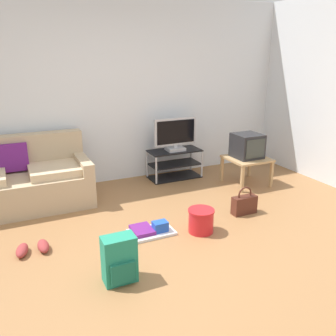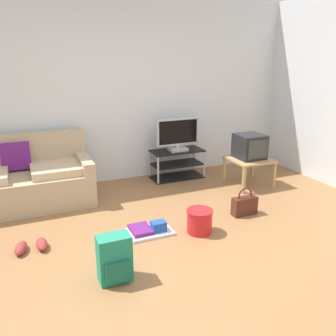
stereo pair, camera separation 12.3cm
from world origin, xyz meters
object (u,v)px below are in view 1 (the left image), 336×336
Objects in this scene: flat_tv at (175,135)px; cleaning_bucket at (201,220)px; crt_tv at (247,146)px; side_table at (247,161)px; couch at (18,182)px; tv_stand at (175,164)px; handbag at (244,204)px; sneakers_pair at (33,248)px; floor_tray at (151,230)px; backpack at (119,260)px.

cleaning_bucket is (-0.53, -1.74, -0.56)m from flat_tv.
flat_tv reaches higher than crt_tv.
cleaning_bucket is at bearing -142.47° from crt_tv.
crt_tv is at bearing 90.00° from side_table.
side_table is (3.15, -0.56, 0.03)m from couch.
handbag is (0.19, -1.57, -0.10)m from tv_stand.
couch is 5.21× the size of sneakers_pair.
handbag is at bearing -127.07° from crt_tv.
backpack is at bearing -129.95° from floor_tray.
couch is 2.30m from tv_stand.
sneakers_pair is at bearing -167.05° from side_table.
tv_stand is (2.30, 0.16, -0.10)m from couch.
tv_stand is at bearing 56.32° from floor_tray.
tv_stand is 1.84m from cleaning_bucket.
backpack is 1.05m from sneakers_pair.
tv_stand is 2.69m from sneakers_pair.
floor_tray is (0.57, 0.68, -0.17)m from backpack.
flat_tv is at bearing 31.94° from sneakers_pair.
side_table is 1.20× the size of floor_tray.
handbag reaches higher than floor_tray.
tv_stand reaches higher than floor_tray.
side_table is 0.23m from crt_tv.
couch is at bearing 150.40° from handbag.
cleaning_bucket is (-0.53, -1.76, -0.08)m from tv_stand.
sneakers_pair is (-1.74, 0.33, -0.10)m from cleaning_bucket.
backpack is (0.68, -2.09, -0.12)m from couch.
floor_tray is at bearing -48.52° from couch.
crt_tv is at bearing 13.23° from sneakers_pair.
couch is 4.52× the size of crt_tv.
backpack is (-1.62, -2.25, -0.02)m from tv_stand.
crt_tv is at bearing 24.63° from floor_tray.
cleaning_bucket is 0.87× the size of sneakers_pair.
couch is 2.56× the size of flat_tv.
backpack is 0.88× the size of floor_tray.
backpack is at bearing -147.89° from crt_tv.
crt_tv is 2.16m from floor_tray.
backpack is at bearing -155.83° from cleaning_bucket.
sneakers_pair is 1.22m from floor_tray.
backpack is 1.21× the size of handbag.
backpack is at bearing -71.95° from couch.
tv_stand is 1.40× the size of side_table.
flat_tv is 1.09m from crt_tv.
cleaning_bucket is at bearing -165.43° from handbag.
couch reaches higher than floor_tray.
cleaning_bucket is at bearing -10.70° from sneakers_pair.
backpack is (-2.47, -1.55, -0.38)m from crt_tv.
couch is 1.30m from sneakers_pair.
flat_tv is (-0.00, -0.02, 0.47)m from tv_stand.
tv_stand reaches higher than sneakers_pair.
side_table is (0.85, -0.70, -0.34)m from flat_tv.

